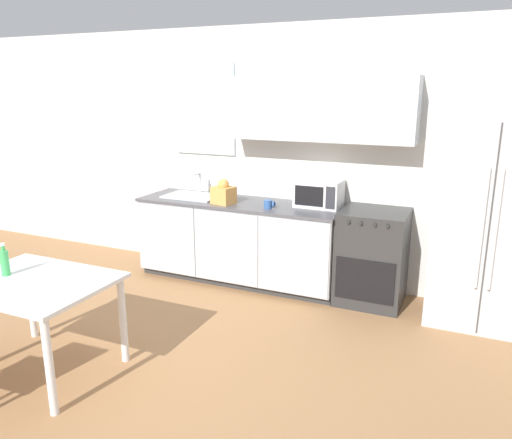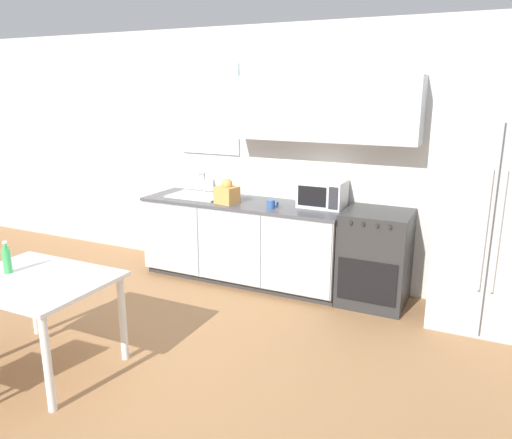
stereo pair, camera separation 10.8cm
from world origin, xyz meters
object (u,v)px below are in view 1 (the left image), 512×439
(refrigerator, at_px, (488,224))
(coffee_mug, at_px, (269,204))
(dining_table, at_px, (34,294))
(microwave, at_px, (319,193))
(drink_bottle, at_px, (5,262))
(oven_range, at_px, (372,257))

(refrigerator, bearing_deg, coffee_mug, -175.92)
(coffee_mug, bearing_deg, dining_table, -114.44)
(microwave, distance_m, drink_bottle, 2.92)
(oven_range, xyz_separation_m, refrigerator, (0.99, -0.03, 0.46))
(oven_range, bearing_deg, dining_table, -131.07)
(oven_range, distance_m, dining_table, 3.03)
(microwave, bearing_deg, oven_range, -10.72)
(microwave, xyz_separation_m, coffee_mug, (-0.44, -0.29, -0.09))
(oven_range, bearing_deg, microwave, 169.28)
(dining_table, bearing_deg, microwave, 59.79)
(dining_table, bearing_deg, drink_bottle, -179.73)
(coffee_mug, xyz_separation_m, dining_table, (-0.96, -2.11, -0.31))
(microwave, xyz_separation_m, dining_table, (-1.39, -2.39, -0.40))
(coffee_mug, height_order, dining_table, coffee_mug)
(microwave, bearing_deg, dining_table, -120.21)
(refrigerator, distance_m, drink_bottle, 3.94)
(microwave, distance_m, dining_table, 2.80)
(microwave, height_order, dining_table, microwave)
(refrigerator, xyz_separation_m, coffee_mug, (-2.02, -0.14, 0.01))
(refrigerator, height_order, microwave, refrigerator)
(coffee_mug, bearing_deg, oven_range, 9.56)
(microwave, bearing_deg, coffee_mug, -146.74)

